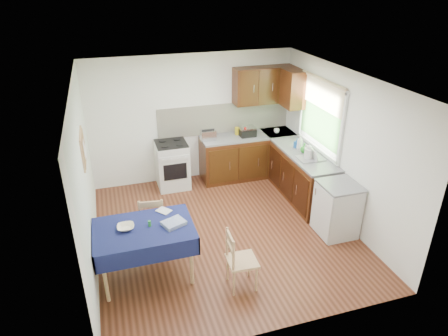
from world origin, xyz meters
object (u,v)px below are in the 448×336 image
object	(u,v)px
chair_near	(239,259)
kettle	(309,153)
toaster	(208,135)
dish_rack	(311,158)
dining_table	(144,234)
chair_far	(152,221)
sandwich_press	(247,131)

from	to	relation	value
chair_near	kettle	bearing A→B (deg)	-45.32
toaster	kettle	size ratio (longest dim) A/B	1.12
chair_near	toaster	world-z (taller)	toaster
chair_near	dish_rack	xyz separation A→B (m)	(1.88, 1.66, 0.47)
dish_rack	kettle	world-z (taller)	kettle
dish_rack	dining_table	bearing A→B (deg)	-173.15
toaster	dish_rack	world-z (taller)	toaster
toaster	dish_rack	distance (m)	2.01
chair_far	dish_rack	size ratio (longest dim) A/B	2.02
sandwich_press	dish_rack	distance (m)	1.52
chair_near	kettle	world-z (taller)	kettle
dining_table	kettle	distance (m)	3.19
dining_table	toaster	world-z (taller)	toaster
chair_near	dining_table	bearing A→B (deg)	65.87
chair_near	sandwich_press	distance (m)	3.30
chair_far	chair_near	xyz separation A→B (m)	(0.96, -1.20, -0.02)
dining_table	toaster	distance (m)	2.92
dining_table	chair_far	size ratio (longest dim) A/B	1.46
kettle	chair_far	bearing A→B (deg)	-170.31
chair_near	sandwich_press	size ratio (longest dim) A/B	2.75
toaster	sandwich_press	world-z (taller)	toaster
dining_table	dish_rack	xyz separation A→B (m)	(3.02, 1.10, 0.24)
chair_near	kettle	xyz separation A→B (m)	(1.84, 1.67, 0.56)
chair_far	chair_near	size ratio (longest dim) A/B	1.04
kettle	dining_table	bearing A→B (deg)	-159.61
chair_far	toaster	size ratio (longest dim) A/B	3.10
dining_table	chair_far	distance (m)	0.69
toaster	kettle	world-z (taller)	kettle
chair_near	sandwich_press	world-z (taller)	sandwich_press
dining_table	toaster	bearing A→B (deg)	61.18
chair_near	toaster	xyz separation A→B (m)	(0.41, 3.03, 0.55)
chair_far	dish_rack	xyz separation A→B (m)	(2.84, 0.47, 0.45)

